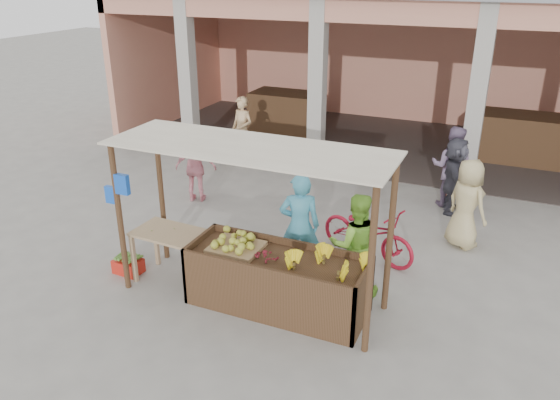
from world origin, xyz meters
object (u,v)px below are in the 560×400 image
at_px(side_table, 169,239).
at_px(vendor_green, 356,242).
at_px(vendor_blue, 300,223).
at_px(motorcycle, 368,232).
at_px(fruit_stall, 277,283).
at_px(red_crate, 128,266).

distance_m(side_table, vendor_green, 2.89).
bearing_deg(vendor_blue, motorcycle, -151.94).
bearing_deg(fruit_stall, side_table, 178.80).
bearing_deg(vendor_green, red_crate, -7.69).
relative_size(side_table, motorcycle, 0.58).
relative_size(fruit_stall, motorcycle, 1.39).
distance_m(vendor_blue, vendor_green, 0.96).
bearing_deg(fruit_stall, red_crate, -178.22).
xyz_separation_m(red_crate, motorcycle, (3.43, 2.06, 0.37)).
height_order(vendor_blue, motorcycle, vendor_blue).
relative_size(fruit_stall, red_crate, 5.87).
distance_m(fruit_stall, motorcycle, 2.14).
bearing_deg(red_crate, side_table, 12.53).
distance_m(fruit_stall, vendor_blue, 1.11).
bearing_deg(fruit_stall, motorcycle, 67.97).
distance_m(red_crate, vendor_green, 3.72).
distance_m(fruit_stall, side_table, 1.90).
bearing_deg(side_table, red_crate, -167.84).
bearing_deg(red_crate, fruit_stall, 5.21).
xyz_separation_m(fruit_stall, red_crate, (-2.63, -0.08, -0.28)).
relative_size(red_crate, vendor_green, 0.26).
height_order(side_table, vendor_green, vendor_green).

